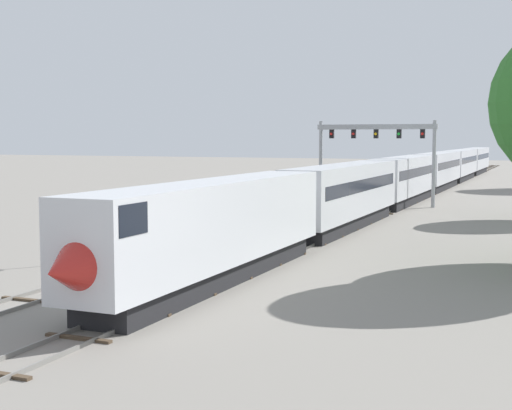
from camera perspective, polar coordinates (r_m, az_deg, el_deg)
The scene contains 6 objects.
ground_plane at distance 31.73m, azimuth -10.17°, elevation -7.20°, with size 400.00×400.00×0.00m, color gray.
track_main at distance 87.51m, azimuth 12.86°, elevation 0.76°, with size 2.60×200.00×0.16m.
track_near at distance 69.38m, azimuth 5.52°, elevation -0.30°, with size 2.60×160.00×0.16m.
passenger_train at distance 88.30m, azimuth 13.00°, elevation 2.45°, with size 3.04×134.29×4.80m.
signal_gantry at distance 73.94m, azimuth 9.35°, elevation 4.77°, with size 12.10×0.49×8.46m.
stop_sign at distance 40.28m, azimuth -15.69°, elevation -1.95°, with size 0.76×0.08×2.88m.
Camera 1 is at (16.90, -25.96, 6.84)m, focal length 51.18 mm.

